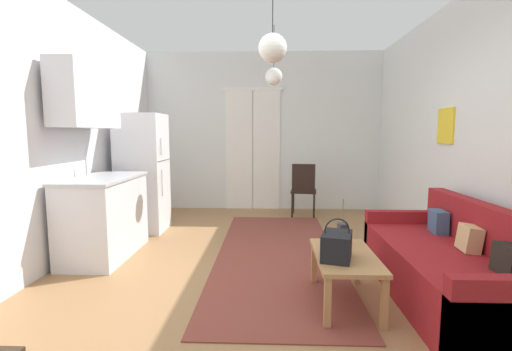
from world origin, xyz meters
TOP-DOWN VIEW (x-y plane):
  - ground_plane at (0.00, 0.00)m, footprint 4.84×7.51m
  - wall_back at (-0.01, 3.50)m, footprint 4.44×0.13m
  - wall_right at (2.17, -0.00)m, footprint 0.12×7.11m
  - wall_left at (-2.17, 0.00)m, footprint 0.12×7.11m
  - area_rug at (0.21, 0.88)m, footprint 1.37×3.64m
  - couch at (1.66, -0.23)m, footprint 0.82×1.92m
  - coffee_table at (0.75, -0.30)m, footprint 0.49×0.88m
  - bamboo_vase at (0.78, -0.03)m, footprint 0.10×0.10m
  - handbag at (0.65, -0.42)m, footprint 0.30×0.36m
  - refrigerator at (-1.70, 1.88)m, footprint 0.65×0.63m
  - kitchen_counter at (-1.81, 0.77)m, footprint 0.63×1.20m
  - accent_chair at (0.69, 2.82)m, footprint 0.46×0.45m
  - pendant_lamp_near at (0.14, -0.16)m, footprint 0.23×0.23m
  - pendant_lamp_far at (0.17, 1.88)m, footprint 0.24×0.24m

SIDE VIEW (x-z plane):
  - ground_plane at x=0.00m, z-range -0.10..0.00m
  - area_rug at x=0.21m, z-range 0.00..0.01m
  - couch at x=1.66m, z-range -0.14..0.68m
  - coffee_table at x=0.75m, z-range 0.15..0.57m
  - accent_chair at x=0.69m, z-range 0.05..0.95m
  - bamboo_vase at x=0.78m, z-range 0.31..0.72m
  - handbag at x=0.65m, z-range 0.36..0.69m
  - kitchen_counter at x=-1.81m, z-range -0.26..1.90m
  - refrigerator at x=-1.70m, z-range 0.00..1.68m
  - wall_back at x=-0.01m, z-range -0.01..2.85m
  - wall_right at x=2.17m, z-range 0.00..2.86m
  - wall_left at x=-2.17m, z-range 0.00..2.86m
  - pendant_lamp_near at x=0.14m, z-range 1.66..2.54m
  - pendant_lamp_far at x=0.17m, z-range 1.78..2.58m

